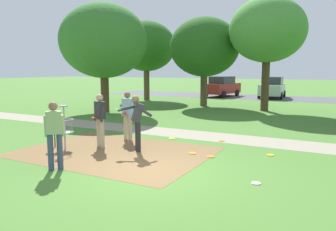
{
  "coord_description": "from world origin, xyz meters",
  "views": [
    {
      "loc": [
        3.98,
        -6.62,
        2.49
      ],
      "look_at": [
        -1.04,
        2.74,
        1.0
      ],
      "focal_mm": 35.31,
      "sensor_mm": 36.0,
      "label": 1
    }
  ],
  "objects_px": {
    "player_throwing": "(128,113)",
    "player_waiting_right": "(100,117)",
    "frisbee_mid_grass": "(270,155)",
    "parked_car_leftmost": "(222,86)",
    "tree_near_left": "(104,41)",
    "tree_mid_center": "(146,46)",
    "player_waiting_left": "(137,119)",
    "parked_car_center_left": "(272,87)",
    "frisbee_by_tee": "(193,153)",
    "player_foreground_watching": "(54,132)",
    "tree_mid_right": "(204,47)",
    "frisbee_far_right": "(256,183)",
    "tree_mid_left": "(267,30)",
    "frisbee_far_left": "(172,139)",
    "disc_golf_basket": "(63,125)",
    "frisbee_scattered_a": "(222,141)",
    "frisbee_near_basket": "(211,157)"
  },
  "relations": [
    {
      "from": "player_foreground_watching",
      "to": "tree_mid_left",
      "type": "distance_m",
      "value": 15.12
    },
    {
      "from": "player_throwing",
      "to": "tree_mid_right",
      "type": "distance_m",
      "value": 12.0
    },
    {
      "from": "player_waiting_right",
      "to": "parked_car_leftmost",
      "type": "relative_size",
      "value": 0.39
    },
    {
      "from": "player_waiting_right",
      "to": "parked_car_center_left",
      "type": "distance_m",
      "value": 21.53
    },
    {
      "from": "player_foreground_watching",
      "to": "frisbee_by_tee",
      "type": "distance_m",
      "value": 3.99
    },
    {
      "from": "player_waiting_right",
      "to": "tree_mid_center",
      "type": "xyz_separation_m",
      "value": [
        -7.49,
        14.86,
        3.34
      ]
    },
    {
      "from": "frisbee_by_tee",
      "to": "tree_mid_right",
      "type": "height_order",
      "value": "tree_mid_right"
    },
    {
      "from": "disc_golf_basket",
      "to": "tree_near_left",
      "type": "distance_m",
      "value": 9.87
    },
    {
      "from": "frisbee_near_basket",
      "to": "frisbee_far_right",
      "type": "bearing_deg",
      "value": -44.01
    },
    {
      "from": "frisbee_far_left",
      "to": "tree_mid_left",
      "type": "xyz_separation_m",
      "value": [
        1.17,
        9.85,
        4.74
      ]
    },
    {
      "from": "player_throwing",
      "to": "frisbee_far_right",
      "type": "distance_m",
      "value": 5.7
    },
    {
      "from": "tree_mid_left",
      "to": "tree_mid_right",
      "type": "distance_m",
      "value": 4.36
    },
    {
      "from": "frisbee_scattered_a",
      "to": "frisbee_near_basket",
      "type": "bearing_deg",
      "value": -79.09
    },
    {
      "from": "player_throwing",
      "to": "frisbee_by_tee",
      "type": "distance_m",
      "value": 3.02
    },
    {
      "from": "player_foreground_watching",
      "to": "frisbee_by_tee",
      "type": "relative_size",
      "value": 6.85
    },
    {
      "from": "parked_car_leftmost",
      "to": "parked_car_center_left",
      "type": "bearing_deg",
      "value": 6.42
    },
    {
      "from": "player_waiting_left",
      "to": "frisbee_far_left",
      "type": "height_order",
      "value": "player_waiting_left"
    },
    {
      "from": "player_waiting_left",
      "to": "frisbee_scattered_a",
      "type": "relative_size",
      "value": 8.35
    },
    {
      "from": "tree_near_left",
      "to": "tree_mid_center",
      "type": "distance_m",
      "value": 7.91
    },
    {
      "from": "frisbee_near_basket",
      "to": "parked_car_center_left",
      "type": "distance_m",
      "value": 21.12
    },
    {
      "from": "frisbee_scattered_a",
      "to": "parked_car_center_left",
      "type": "height_order",
      "value": "parked_car_center_left"
    },
    {
      "from": "frisbee_by_tee",
      "to": "player_waiting_right",
      "type": "bearing_deg",
      "value": -168.04
    },
    {
      "from": "tree_mid_center",
      "to": "player_waiting_left",
      "type": "bearing_deg",
      "value": -59.09
    },
    {
      "from": "player_waiting_left",
      "to": "frisbee_by_tee",
      "type": "relative_size",
      "value": 6.85
    },
    {
      "from": "player_waiting_left",
      "to": "frisbee_mid_grass",
      "type": "distance_m",
      "value": 4.08
    },
    {
      "from": "player_waiting_left",
      "to": "tree_mid_right",
      "type": "bearing_deg",
      "value": 103.19
    },
    {
      "from": "frisbee_mid_grass",
      "to": "frisbee_far_left",
      "type": "distance_m",
      "value": 3.67
    },
    {
      "from": "frisbee_far_left",
      "to": "tree_mid_center",
      "type": "distance_m",
      "value": 16.08
    },
    {
      "from": "frisbee_mid_grass",
      "to": "parked_car_leftmost",
      "type": "height_order",
      "value": "parked_car_leftmost"
    },
    {
      "from": "tree_mid_left",
      "to": "frisbee_scattered_a",
      "type": "bearing_deg",
      "value": -86.66
    },
    {
      "from": "player_foreground_watching",
      "to": "parked_car_leftmost",
      "type": "xyz_separation_m",
      "value": [
        -3.78,
        23.45,
        -0.05
      ]
    },
    {
      "from": "frisbee_near_basket",
      "to": "frisbee_far_left",
      "type": "xyz_separation_m",
      "value": [
        -2.13,
        1.68,
        0.0
      ]
    },
    {
      "from": "frisbee_by_tee",
      "to": "parked_car_leftmost",
      "type": "height_order",
      "value": "parked_car_leftmost"
    },
    {
      "from": "frisbee_far_right",
      "to": "parked_car_leftmost",
      "type": "height_order",
      "value": "parked_car_leftmost"
    },
    {
      "from": "parked_car_leftmost",
      "to": "player_foreground_watching",
      "type": "bearing_deg",
      "value": -80.85
    },
    {
      "from": "frisbee_near_basket",
      "to": "frisbee_far_left",
      "type": "height_order",
      "value": "same"
    },
    {
      "from": "disc_golf_basket",
      "to": "parked_car_leftmost",
      "type": "relative_size",
      "value": 0.31
    },
    {
      "from": "frisbee_mid_grass",
      "to": "frisbee_far_right",
      "type": "distance_m",
      "value": 2.62
    },
    {
      "from": "player_throwing",
      "to": "player_waiting_right",
      "type": "relative_size",
      "value": 1.0
    },
    {
      "from": "frisbee_by_tee",
      "to": "parked_car_leftmost",
      "type": "xyz_separation_m",
      "value": [
        -6.12,
        20.36,
        0.91
      ]
    },
    {
      "from": "player_foreground_watching",
      "to": "frisbee_scattered_a",
      "type": "relative_size",
      "value": 8.35
    },
    {
      "from": "player_waiting_right",
      "to": "tree_mid_left",
      "type": "relative_size",
      "value": 0.26
    },
    {
      "from": "disc_golf_basket",
      "to": "parked_car_center_left",
      "type": "bearing_deg",
      "value": 84.66
    },
    {
      "from": "frisbee_near_basket",
      "to": "player_waiting_right",
      "type": "bearing_deg",
      "value": -171.74
    },
    {
      "from": "player_waiting_right",
      "to": "frisbee_near_basket",
      "type": "xyz_separation_m",
      "value": [
        3.57,
        0.52,
        -0.96
      ]
    },
    {
      "from": "player_waiting_left",
      "to": "tree_mid_right",
      "type": "relative_size",
      "value": 0.29
    },
    {
      "from": "disc_golf_basket",
      "to": "frisbee_far_left",
      "type": "height_order",
      "value": "disc_golf_basket"
    },
    {
      "from": "player_waiting_left",
      "to": "player_waiting_right",
      "type": "distance_m",
      "value": 1.36
    },
    {
      "from": "tree_mid_center",
      "to": "player_throwing",
      "type": "bearing_deg",
      "value": -60.6
    },
    {
      "from": "tree_mid_left",
      "to": "disc_golf_basket",
      "type": "bearing_deg",
      "value": -105.02
    }
  ]
}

